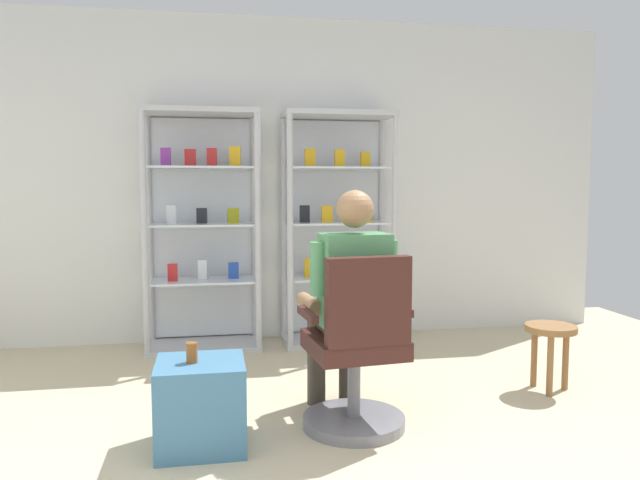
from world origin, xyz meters
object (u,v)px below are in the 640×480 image
at_px(display_cabinet_left, 203,228).
at_px(office_chair, 358,359).
at_px(tea_glass, 192,353).
at_px(display_cabinet_right, 336,227).
at_px(wooden_stool, 551,338).
at_px(storage_crate, 201,404).
at_px(seated_shopkeeper, 348,295).

relative_size(display_cabinet_left, office_chair, 1.98).
bearing_deg(office_chair, tea_glass, -175.42).
xyz_separation_m(display_cabinet_right, wooden_stool, (1.09, -1.49, -0.62)).
xyz_separation_m(display_cabinet_left, display_cabinet_right, (1.10, -0.00, -0.00)).
distance_m(display_cabinet_left, storage_crate, 2.08).
xyz_separation_m(display_cabinet_left, storage_crate, (0.00, -1.95, -0.75)).
relative_size(display_cabinet_right, office_chair, 1.98).
relative_size(display_cabinet_right, tea_glass, 18.88).
height_order(display_cabinet_right, wooden_stool, display_cabinet_right).
bearing_deg(wooden_stool, office_chair, -163.62).
bearing_deg(wooden_stool, seated_shopkeeper, -170.21).
bearing_deg(storage_crate, display_cabinet_right, 60.56).
bearing_deg(tea_glass, display_cabinet_right, 59.86).
xyz_separation_m(office_chair, storage_crate, (-0.82, -0.06, -0.17)).
distance_m(office_chair, seated_shopkeeper, 0.36).
height_order(display_cabinet_right, seated_shopkeeper, display_cabinet_right).
relative_size(seated_shopkeeper, tea_glass, 12.82).
height_order(office_chair, storage_crate, office_chair).
xyz_separation_m(display_cabinet_left, tea_glass, (-0.04, -1.96, -0.48)).
distance_m(office_chair, tea_glass, 0.87).
bearing_deg(storage_crate, seated_shopkeeper, 15.26).
distance_m(seated_shopkeeper, storage_crate, 0.97).
distance_m(display_cabinet_left, tea_glass, 2.02).
relative_size(display_cabinet_right, seated_shopkeeper, 1.47).
height_order(display_cabinet_right, tea_glass, display_cabinet_right).
bearing_deg(display_cabinet_left, wooden_stool, -34.27).
height_order(display_cabinet_left, office_chair, display_cabinet_left).
height_order(storage_crate, wooden_stool, storage_crate).
relative_size(display_cabinet_right, wooden_stool, 4.45).
bearing_deg(display_cabinet_left, storage_crate, -89.97).
xyz_separation_m(display_cabinet_right, storage_crate, (-1.10, -1.95, -0.74)).
distance_m(display_cabinet_left, display_cabinet_right, 1.10).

